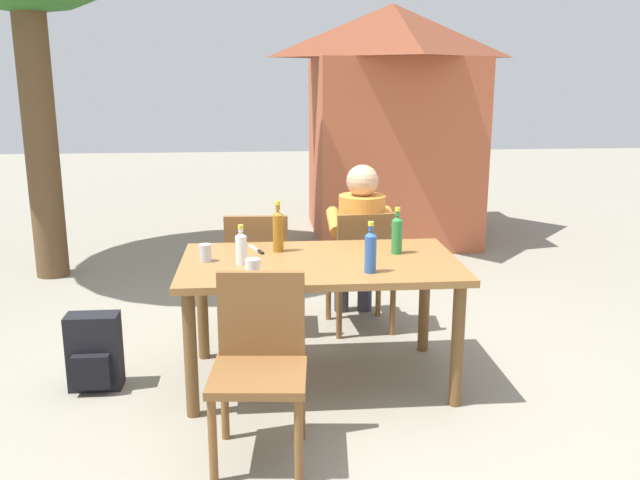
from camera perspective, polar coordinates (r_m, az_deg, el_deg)
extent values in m
plane|color=gray|center=(4.20, 0.00, -11.44)|extent=(24.00, 24.00, 0.00)
cube|color=olive|center=(3.95, 0.00, -1.97)|extent=(1.59, 0.93, 0.04)
cylinder|color=brown|center=(3.72, -10.66, -9.31)|extent=(0.07, 0.07, 0.70)
cylinder|color=brown|center=(3.84, 11.31, -8.56)|extent=(0.07, 0.07, 0.70)
cylinder|color=brown|center=(4.43, -9.72, -5.41)|extent=(0.07, 0.07, 0.70)
cylinder|color=brown|center=(4.54, 8.64, -4.91)|extent=(0.07, 0.07, 0.70)
cube|color=brown|center=(4.88, 3.34, -2.44)|extent=(0.48, 0.48, 0.04)
cube|color=brown|center=(4.63, 3.96, -0.39)|extent=(0.42, 0.08, 0.42)
cylinder|color=brown|center=(5.16, 4.86, -4.14)|extent=(0.04, 0.04, 0.41)
cylinder|color=brown|center=(5.08, 0.71, -4.40)|extent=(0.04, 0.04, 0.41)
cylinder|color=brown|center=(4.82, 6.04, -5.51)|extent=(0.04, 0.04, 0.41)
cylinder|color=brown|center=(4.73, 1.60, -5.81)|extent=(0.04, 0.04, 0.41)
cube|color=brown|center=(3.24, -5.11, -11.11)|extent=(0.48, 0.48, 0.04)
cube|color=brown|center=(3.34, -4.88, -6.08)|extent=(0.42, 0.08, 0.42)
cylinder|color=brown|center=(3.20, -8.87, -16.11)|extent=(0.04, 0.04, 0.41)
cylinder|color=brown|center=(3.17, -1.78, -16.30)|extent=(0.04, 0.04, 0.41)
cylinder|color=brown|center=(3.53, -7.90, -13.05)|extent=(0.04, 0.04, 0.41)
cylinder|color=brown|center=(3.50, -1.56, -13.18)|extent=(0.04, 0.04, 0.41)
cube|color=brown|center=(4.83, -5.10, -2.64)|extent=(0.46, 0.46, 0.04)
cube|color=brown|center=(4.57, -5.29, -0.59)|extent=(0.42, 0.06, 0.42)
cylinder|color=brown|center=(5.07, -2.78, -4.46)|extent=(0.04, 0.04, 0.41)
cylinder|color=brown|center=(5.09, -7.07, -4.47)|extent=(0.04, 0.04, 0.41)
cylinder|color=brown|center=(4.71, -2.84, -5.91)|extent=(0.04, 0.04, 0.41)
cylinder|color=brown|center=(4.73, -7.47, -5.91)|extent=(0.04, 0.04, 0.41)
cylinder|color=orange|center=(4.76, 3.47, 0.63)|extent=(0.32, 0.32, 0.52)
sphere|color=tan|center=(4.69, 3.53, 4.91)|extent=(0.22, 0.22, 0.22)
cylinder|color=#383847|center=(5.03, 4.11, -1.72)|extent=(0.14, 0.40, 0.14)
cylinder|color=#383847|center=(5.28, 3.73, -3.49)|extent=(0.11, 0.11, 0.45)
cylinder|color=orange|center=(4.77, 5.73, 1.58)|extent=(0.09, 0.31, 0.16)
cylinder|color=#383847|center=(5.00, 2.08, -1.77)|extent=(0.14, 0.40, 0.14)
cylinder|color=#383847|center=(5.26, 1.79, -3.55)|extent=(0.11, 0.11, 0.45)
cylinder|color=orange|center=(4.72, 1.21, 1.51)|extent=(0.09, 0.31, 0.16)
cylinder|color=white|center=(3.87, -6.54, -0.84)|extent=(0.06, 0.06, 0.16)
cone|color=white|center=(3.85, -6.58, 0.49)|extent=(0.06, 0.06, 0.02)
cylinder|color=white|center=(3.84, -6.58, 0.81)|extent=(0.03, 0.03, 0.02)
cylinder|color=yellow|center=(3.84, -6.59, 1.11)|extent=(0.03, 0.03, 0.02)
cylinder|color=#287A38|center=(4.09, 6.38, 0.25)|extent=(0.06, 0.06, 0.20)
cone|color=#287A38|center=(4.07, 6.42, 1.81)|extent=(0.06, 0.06, 0.03)
cylinder|color=#287A38|center=(4.06, 6.43, 2.19)|extent=(0.03, 0.03, 0.03)
cylinder|color=yellow|center=(4.06, 6.44, 2.54)|extent=(0.03, 0.03, 0.02)
cylinder|color=#996019|center=(4.12, -3.49, 0.55)|extent=(0.06, 0.06, 0.22)
cone|color=#996019|center=(4.09, -3.52, 2.28)|extent=(0.06, 0.06, 0.03)
cylinder|color=#996019|center=(4.09, -3.52, 2.71)|extent=(0.03, 0.03, 0.03)
cylinder|color=yellow|center=(4.08, -3.53, 3.09)|extent=(0.03, 0.03, 0.02)
cylinder|color=#2D56A3|center=(3.70, 4.19, -1.18)|extent=(0.06, 0.06, 0.20)
cone|color=#2D56A3|center=(3.67, 4.22, 0.55)|extent=(0.06, 0.06, 0.03)
cylinder|color=#2D56A3|center=(3.66, 4.23, 0.97)|extent=(0.03, 0.03, 0.03)
cylinder|color=yellow|center=(3.66, 4.24, 1.36)|extent=(0.03, 0.03, 0.02)
cylinder|color=silver|center=(3.63, -5.60, -2.32)|extent=(0.08, 0.08, 0.10)
cylinder|color=#B2B7BC|center=(3.96, -9.47, -1.05)|extent=(0.07, 0.07, 0.10)
cube|color=silver|center=(4.22, -5.45, -0.67)|extent=(0.08, 0.18, 0.01)
cube|color=black|center=(4.12, -4.95, -0.98)|extent=(0.05, 0.08, 0.01)
cube|color=black|center=(4.22, -18.16, -8.74)|extent=(0.30, 0.15, 0.45)
cube|color=black|center=(4.16, -18.40, -10.33)|extent=(0.21, 0.06, 0.20)
cylinder|color=brown|center=(6.44, -22.29, 9.61)|extent=(0.28, 0.28, 2.87)
cube|color=#B25638|center=(7.67, 5.77, 7.57)|extent=(1.65, 1.87, 1.93)
pyramid|color=brown|center=(7.64, 6.01, 16.86)|extent=(1.90, 2.15, 0.55)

